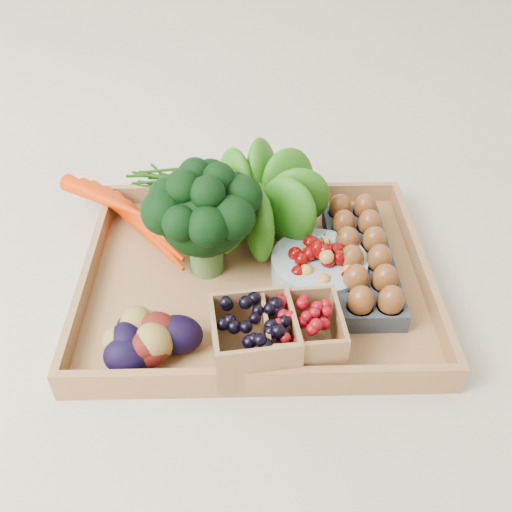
{
  "coord_description": "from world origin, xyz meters",
  "views": [
    {
      "loc": [
        -0.01,
        -0.69,
        0.65
      ],
      "look_at": [
        0.0,
        0.0,
        0.06
      ],
      "focal_mm": 40.0,
      "sensor_mm": 36.0,
      "label": 1
    }
  ],
  "objects_px": {
    "broccoli": "(205,236)",
    "cherry_bowl": "(319,268)",
    "tray": "(256,280)",
    "egg_carton": "(361,263)"
  },
  "relations": [
    {
      "from": "egg_carton",
      "to": "broccoli",
      "type": "bearing_deg",
      "value": 178.25
    },
    {
      "from": "tray",
      "to": "cherry_bowl",
      "type": "height_order",
      "value": "cherry_bowl"
    },
    {
      "from": "broccoli",
      "to": "cherry_bowl",
      "type": "relative_size",
      "value": 1.17
    },
    {
      "from": "broccoli",
      "to": "egg_carton",
      "type": "distance_m",
      "value": 0.26
    },
    {
      "from": "cherry_bowl",
      "to": "egg_carton",
      "type": "distance_m",
      "value": 0.07
    },
    {
      "from": "broccoli",
      "to": "egg_carton",
      "type": "bearing_deg",
      "value": -2.01
    },
    {
      "from": "broccoli",
      "to": "egg_carton",
      "type": "relative_size",
      "value": 0.64
    },
    {
      "from": "cherry_bowl",
      "to": "egg_carton",
      "type": "bearing_deg",
      "value": 12.38
    },
    {
      "from": "tray",
      "to": "broccoli",
      "type": "distance_m",
      "value": 0.11
    },
    {
      "from": "tray",
      "to": "cherry_bowl",
      "type": "relative_size",
      "value": 3.56
    }
  ]
}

